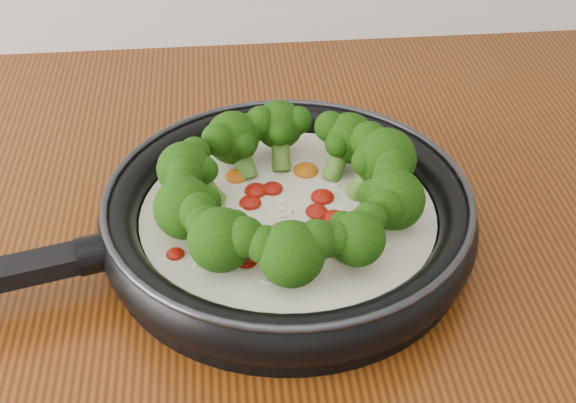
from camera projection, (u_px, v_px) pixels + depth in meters
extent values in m
cylinder|color=black|center=(288.00, 237.00, 0.77)|extent=(0.42, 0.42, 0.01)
torus|color=black|center=(288.00, 215.00, 0.76)|extent=(0.44, 0.44, 0.04)
torus|color=#2D2D33|center=(288.00, 195.00, 0.74)|extent=(0.43, 0.43, 0.01)
cylinder|color=black|center=(96.00, 253.00, 0.70)|extent=(0.04, 0.04, 0.04)
cylinder|color=white|center=(288.00, 222.00, 0.76)|extent=(0.34, 0.34, 0.02)
ellipsoid|color=#920F07|center=(272.00, 189.00, 0.78)|extent=(0.03, 0.03, 0.01)
ellipsoid|color=#920F07|center=(175.00, 254.00, 0.70)|extent=(0.02, 0.02, 0.01)
ellipsoid|color=#C7580C|center=(276.00, 245.00, 0.71)|extent=(0.02, 0.02, 0.01)
ellipsoid|color=#920F07|center=(221.00, 240.00, 0.72)|extent=(0.02, 0.02, 0.01)
ellipsoid|color=#920F07|center=(322.00, 197.00, 0.77)|extent=(0.03, 0.03, 0.01)
ellipsoid|color=#C7580C|center=(233.00, 226.00, 0.73)|extent=(0.02, 0.02, 0.01)
ellipsoid|color=#920F07|center=(250.00, 203.00, 0.76)|extent=(0.03, 0.03, 0.01)
ellipsoid|color=#920F07|center=(228.00, 257.00, 0.70)|extent=(0.04, 0.04, 0.01)
ellipsoid|color=#C7580C|center=(306.00, 171.00, 0.80)|extent=(0.03, 0.03, 0.01)
ellipsoid|color=#920F07|center=(232.00, 226.00, 0.73)|extent=(0.03, 0.03, 0.01)
ellipsoid|color=#920F07|center=(256.00, 191.00, 0.78)|extent=(0.03, 0.03, 0.01)
ellipsoid|color=#C7580C|center=(236.00, 176.00, 0.80)|extent=(0.02, 0.02, 0.01)
ellipsoid|color=#920F07|center=(318.00, 213.00, 0.75)|extent=(0.03, 0.03, 0.01)
ellipsoid|color=#920F07|center=(316.00, 211.00, 0.75)|extent=(0.02, 0.02, 0.01)
ellipsoid|color=#C7580C|center=(247.00, 241.00, 0.72)|extent=(0.03, 0.03, 0.01)
ellipsoid|color=#920F07|center=(334.00, 218.00, 0.74)|extent=(0.03, 0.03, 0.01)
ellipsoid|color=#920F07|center=(295.00, 228.00, 0.73)|extent=(0.03, 0.03, 0.01)
ellipsoid|color=#C7580C|center=(212.00, 254.00, 0.70)|extent=(0.03, 0.03, 0.01)
ellipsoid|color=#920F07|center=(246.00, 260.00, 0.70)|extent=(0.03, 0.03, 0.01)
ellipsoid|color=#920F07|center=(283.00, 273.00, 0.68)|extent=(0.03, 0.03, 0.01)
ellipsoid|color=white|center=(193.00, 188.00, 0.78)|extent=(0.01, 0.01, 0.00)
ellipsoid|color=white|center=(290.00, 212.00, 0.75)|extent=(0.01, 0.01, 0.00)
ellipsoid|color=white|center=(250.00, 167.00, 0.81)|extent=(0.01, 0.01, 0.00)
ellipsoid|color=white|center=(315.00, 233.00, 0.73)|extent=(0.01, 0.01, 0.00)
ellipsoid|color=white|center=(171.00, 182.00, 0.79)|extent=(0.01, 0.01, 0.00)
ellipsoid|color=white|center=(290.00, 216.00, 0.75)|extent=(0.01, 0.01, 0.00)
ellipsoid|color=white|center=(297.00, 164.00, 0.81)|extent=(0.01, 0.01, 0.00)
ellipsoid|color=white|center=(313.00, 280.00, 0.68)|extent=(0.01, 0.01, 0.00)
ellipsoid|color=white|center=(281.00, 202.00, 0.76)|extent=(0.01, 0.01, 0.00)
ellipsoid|color=white|center=(335.00, 186.00, 0.78)|extent=(0.01, 0.01, 0.00)
ellipsoid|color=white|center=(241.00, 210.00, 0.76)|extent=(0.01, 0.01, 0.00)
ellipsoid|color=white|center=(374.00, 222.00, 0.74)|extent=(0.01, 0.01, 0.00)
ellipsoid|color=white|center=(270.00, 284.00, 0.68)|extent=(0.01, 0.01, 0.00)
ellipsoid|color=white|center=(286.00, 215.00, 0.75)|extent=(0.01, 0.01, 0.00)
ellipsoid|color=white|center=(180.00, 231.00, 0.73)|extent=(0.01, 0.01, 0.00)
ellipsoid|color=white|center=(160.00, 223.00, 0.74)|extent=(0.01, 0.01, 0.00)
ellipsoid|color=white|center=(196.00, 266.00, 0.69)|extent=(0.01, 0.01, 0.00)
ellipsoid|color=white|center=(270.00, 163.00, 0.82)|extent=(0.01, 0.01, 0.00)
ellipsoid|color=white|center=(281.00, 209.00, 0.75)|extent=(0.01, 0.01, 0.00)
ellipsoid|color=white|center=(197.00, 172.00, 0.80)|extent=(0.01, 0.01, 0.00)
ellipsoid|color=white|center=(309.00, 206.00, 0.76)|extent=(0.01, 0.01, 0.00)
ellipsoid|color=white|center=(264.00, 282.00, 0.68)|extent=(0.01, 0.01, 0.00)
ellipsoid|color=white|center=(295.00, 279.00, 0.68)|extent=(0.01, 0.01, 0.00)
cylinder|color=#598A2D|center=(365.00, 180.00, 0.77)|extent=(0.04, 0.03, 0.04)
sphere|color=black|center=(385.00, 159.00, 0.76)|extent=(0.07, 0.07, 0.06)
sphere|color=black|center=(369.00, 141.00, 0.77)|extent=(0.05, 0.05, 0.04)
sphere|color=black|center=(393.00, 167.00, 0.74)|extent=(0.04, 0.04, 0.04)
sphere|color=black|center=(367.00, 161.00, 0.75)|extent=(0.04, 0.04, 0.03)
cylinder|color=#598A2D|center=(337.00, 162.00, 0.79)|extent=(0.04, 0.04, 0.04)
sphere|color=black|center=(349.00, 138.00, 0.79)|extent=(0.06, 0.06, 0.05)
sphere|color=black|center=(330.00, 127.00, 0.79)|extent=(0.04, 0.04, 0.03)
sphere|color=black|center=(363.00, 141.00, 0.78)|extent=(0.04, 0.04, 0.03)
sphere|color=black|center=(338.00, 145.00, 0.78)|extent=(0.03, 0.03, 0.03)
cylinder|color=#598A2D|center=(281.00, 152.00, 0.81)|extent=(0.02, 0.04, 0.04)
sphere|color=black|center=(279.00, 124.00, 0.81)|extent=(0.06, 0.06, 0.05)
sphere|color=black|center=(261.00, 121.00, 0.80)|extent=(0.04, 0.04, 0.03)
sphere|color=black|center=(298.00, 120.00, 0.80)|extent=(0.04, 0.04, 0.03)
sphere|color=black|center=(281.00, 133.00, 0.79)|extent=(0.03, 0.03, 0.03)
cylinder|color=#598A2D|center=(243.00, 161.00, 0.80)|extent=(0.03, 0.04, 0.04)
sphere|color=black|center=(233.00, 138.00, 0.80)|extent=(0.07, 0.07, 0.05)
sphere|color=black|center=(218.00, 140.00, 0.78)|extent=(0.04, 0.04, 0.03)
sphere|color=black|center=(252.00, 128.00, 0.80)|extent=(0.04, 0.04, 0.03)
sphere|color=black|center=(243.00, 145.00, 0.78)|extent=(0.03, 0.03, 0.03)
cylinder|color=#598A2D|center=(207.00, 189.00, 0.76)|extent=(0.04, 0.03, 0.04)
sphere|color=black|center=(185.00, 169.00, 0.75)|extent=(0.06, 0.06, 0.05)
sphere|color=black|center=(184.00, 175.00, 0.73)|extent=(0.04, 0.04, 0.03)
sphere|color=black|center=(195.00, 153.00, 0.76)|extent=(0.04, 0.04, 0.03)
sphere|color=black|center=(205.00, 170.00, 0.74)|extent=(0.03, 0.03, 0.03)
cylinder|color=#598A2D|center=(207.00, 220.00, 0.72)|extent=(0.04, 0.03, 0.04)
sphere|color=black|center=(185.00, 208.00, 0.70)|extent=(0.07, 0.07, 0.06)
sphere|color=black|center=(198.00, 212.00, 0.68)|extent=(0.04, 0.04, 0.04)
sphere|color=black|center=(182.00, 188.00, 0.71)|extent=(0.04, 0.04, 0.03)
sphere|color=black|center=(206.00, 201.00, 0.71)|extent=(0.03, 0.03, 0.03)
cylinder|color=#598A2D|center=(236.00, 244.00, 0.69)|extent=(0.04, 0.04, 0.04)
sphere|color=black|center=(220.00, 240.00, 0.67)|extent=(0.07, 0.07, 0.06)
sphere|color=black|center=(245.00, 237.00, 0.66)|extent=(0.04, 0.04, 0.04)
sphere|color=black|center=(204.00, 222.00, 0.68)|extent=(0.04, 0.04, 0.03)
sphere|color=black|center=(235.00, 226.00, 0.68)|extent=(0.03, 0.03, 0.03)
cylinder|color=#598A2D|center=(290.00, 255.00, 0.68)|extent=(0.02, 0.04, 0.04)
sphere|color=black|center=(291.00, 254.00, 0.65)|extent=(0.07, 0.07, 0.06)
sphere|color=black|center=(317.00, 240.00, 0.65)|extent=(0.04, 0.04, 0.04)
sphere|color=black|center=(265.00, 245.00, 0.65)|extent=(0.04, 0.04, 0.03)
sphere|color=black|center=(290.00, 236.00, 0.67)|extent=(0.03, 0.03, 0.03)
cylinder|color=#598A2D|center=(341.00, 244.00, 0.69)|extent=(0.04, 0.04, 0.04)
sphere|color=black|center=(358.00, 239.00, 0.67)|extent=(0.06, 0.06, 0.05)
sphere|color=black|center=(370.00, 219.00, 0.67)|extent=(0.04, 0.04, 0.03)
sphere|color=black|center=(338.00, 238.00, 0.66)|extent=(0.03, 0.03, 0.03)
sphere|color=black|center=(343.00, 225.00, 0.68)|extent=(0.03, 0.03, 0.02)
cylinder|color=#598A2D|center=(371.00, 213.00, 0.73)|extent=(0.04, 0.03, 0.04)
sphere|color=black|center=(394.00, 200.00, 0.71)|extent=(0.07, 0.07, 0.06)
sphere|color=black|center=(391.00, 177.00, 0.72)|extent=(0.04, 0.04, 0.04)
sphere|color=black|center=(386.00, 207.00, 0.69)|extent=(0.04, 0.04, 0.03)
sphere|color=black|center=(373.00, 194.00, 0.72)|extent=(0.03, 0.03, 0.03)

